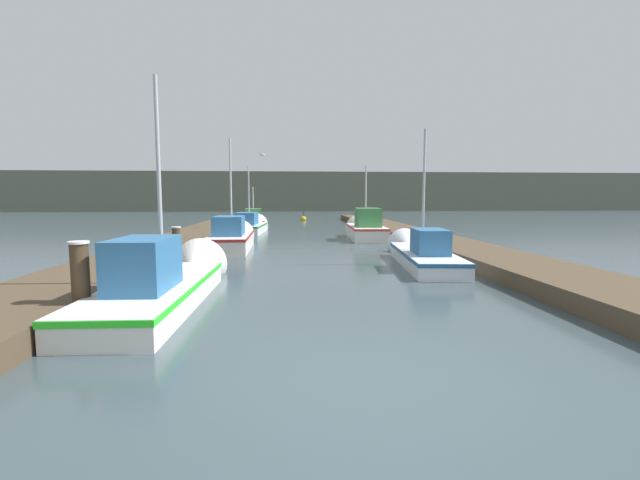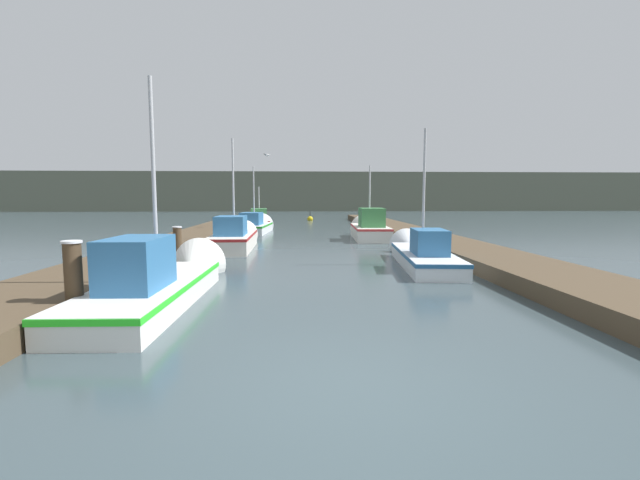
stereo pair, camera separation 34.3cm
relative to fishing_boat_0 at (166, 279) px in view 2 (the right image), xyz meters
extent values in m
plane|color=#38474C|center=(3.37, -4.71, -0.37)|extent=(200.00, 200.00, 0.00)
cube|color=#4C3D2B|center=(-2.09, 11.29, -0.17)|extent=(2.35, 40.00, 0.40)
cube|color=#4C3D2B|center=(8.84, 11.29, -0.17)|extent=(2.35, 40.00, 0.40)
cube|color=#565B4C|center=(3.37, 60.50, 2.48)|extent=(120.00, 16.00, 5.71)
cube|color=silver|center=(-0.02, -0.87, -0.13)|extent=(1.69, 5.12, 0.49)
cube|color=#2BD627|center=(-0.02, -0.87, 0.05)|extent=(1.72, 5.15, 0.10)
cone|color=silver|center=(0.06, 2.28, -0.13)|extent=(1.51, 1.26, 1.47)
cube|color=#2D6699|center=(-0.04, -1.50, 0.57)|extent=(0.98, 1.56, 0.92)
cylinder|color=#B2B2B7|center=(-0.01, -0.49, 2.10)|extent=(0.08, 0.08, 3.98)
cube|color=silver|center=(6.72, 3.51, -0.14)|extent=(1.91, 5.15, 0.47)
cube|color=#245B8D|center=(6.72, 3.51, 0.03)|extent=(1.94, 5.18, 0.10)
cone|color=silver|center=(7.04, 6.62, -0.14)|extent=(1.44, 1.35, 1.32)
cube|color=#2D6699|center=(6.65, 2.89, 0.45)|extent=(1.04, 1.51, 0.72)
cylinder|color=#B2B2B7|center=(6.76, 3.89, 1.96)|extent=(0.08, 0.08, 3.74)
cube|color=silver|center=(0.25, 8.07, -0.05)|extent=(1.57, 4.51, 0.64)
cube|color=#A42222|center=(0.25, 8.07, 0.21)|extent=(1.61, 4.54, 0.10)
cone|color=silver|center=(0.22, 10.86, -0.05)|extent=(1.46, 1.10, 1.44)
cube|color=#2D6699|center=(0.26, 7.51, 0.63)|extent=(1.12, 1.64, 0.74)
cylinder|color=#B2B2B7|center=(0.25, 8.41, 2.18)|extent=(0.08, 0.08, 3.83)
cube|color=silver|center=(6.49, 12.01, -0.04)|extent=(1.83, 4.42, 0.67)
cube|color=#D13939|center=(6.49, 12.01, 0.23)|extent=(1.87, 4.45, 0.10)
cone|color=silver|center=(6.63, 14.66, -0.04)|extent=(1.58, 1.06, 1.53)
cube|color=#387A42|center=(6.46, 11.46, 0.75)|extent=(1.23, 1.83, 0.90)
cylinder|color=#B2B2B7|center=(6.51, 12.33, 1.80)|extent=(0.08, 0.08, 3.02)
cube|color=silver|center=(0.26, 15.99, -0.11)|extent=(2.03, 4.25, 0.52)
cube|color=#238E21|center=(0.26, 15.99, 0.09)|extent=(2.06, 4.28, 0.10)
cone|color=silver|center=(0.46, 18.43, -0.11)|extent=(1.66, 0.88, 1.61)
cube|color=#2D6699|center=(0.21, 15.48, 0.50)|extent=(1.24, 1.77, 0.70)
cylinder|color=#B2B2B7|center=(0.28, 16.30, 1.83)|extent=(0.08, 0.08, 3.38)
cube|color=silver|center=(0.17, 20.91, -0.09)|extent=(1.81, 4.96, 0.57)
cube|color=#BE3636|center=(0.17, 20.91, 0.14)|extent=(1.84, 4.99, 0.10)
cone|color=silver|center=(-0.05, 23.84, -0.09)|extent=(1.44, 1.13, 1.37)
cube|color=#387A42|center=(0.21, 20.30, 0.57)|extent=(1.17, 1.46, 0.75)
cylinder|color=#B2B2B7|center=(0.14, 21.27, 1.32)|extent=(0.08, 0.08, 2.25)
cylinder|color=#473523|center=(-0.89, -2.00, 0.31)|extent=(0.28, 0.28, 1.37)
cylinder|color=silver|center=(-0.89, -2.00, 1.01)|extent=(0.33, 0.33, 0.04)
cylinder|color=#473523|center=(7.68, 19.87, 0.15)|extent=(0.20, 0.20, 1.06)
cylinder|color=silver|center=(7.68, 19.87, 0.70)|extent=(0.23, 0.23, 0.04)
cylinder|color=#473523|center=(-1.01, 4.65, 0.20)|extent=(0.27, 0.27, 1.14)
cylinder|color=silver|center=(-1.01, 4.65, 0.79)|extent=(0.31, 0.31, 0.04)
sphere|color=gold|center=(3.98, 28.80, -0.23)|extent=(0.51, 0.51, 0.51)
cylinder|color=black|center=(3.98, 28.80, 0.27)|extent=(0.06, 0.06, 0.50)
ellipsoid|color=white|center=(1.19, 14.89, 4.04)|extent=(0.31, 0.27, 0.12)
cube|color=gray|center=(1.27, 15.01, 4.06)|extent=(0.25, 0.29, 0.07)
cube|color=gray|center=(1.12, 14.77, 4.06)|extent=(0.25, 0.29, 0.07)
camera|label=1|loc=(2.49, -9.20, 1.76)|focal=24.00mm
camera|label=2|loc=(2.83, -9.22, 1.76)|focal=24.00mm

